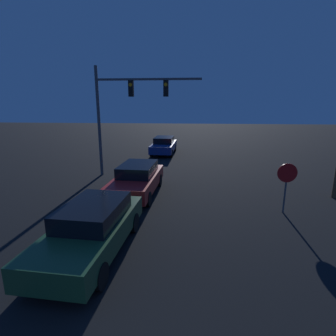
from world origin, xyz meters
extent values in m
cube|color=#1E4728|center=(-1.88, 6.34, 0.65)|extent=(2.15, 4.85, 0.64)
cube|color=black|center=(-1.87, 6.57, 1.22)|extent=(1.73, 2.53, 0.51)
cylinder|color=black|center=(-1.13, 4.82, 0.33)|extent=(0.25, 0.67, 0.66)
cylinder|color=black|center=(-2.83, 4.93, 0.33)|extent=(0.25, 0.67, 0.66)
cylinder|color=black|center=(-0.94, 7.75, 0.33)|extent=(0.25, 0.67, 0.66)
cylinder|color=black|center=(-2.64, 7.86, 0.33)|extent=(0.25, 0.67, 0.66)
cube|color=#B21E1E|center=(-1.60, 11.60, 0.65)|extent=(2.10, 4.83, 0.64)
cube|color=black|center=(-1.59, 11.84, 1.22)|extent=(1.70, 2.51, 0.51)
cylinder|color=black|center=(-0.82, 10.09, 0.33)|extent=(0.24, 0.67, 0.66)
cylinder|color=black|center=(-2.53, 10.18, 0.33)|extent=(0.24, 0.67, 0.66)
cylinder|color=black|center=(-0.67, 13.03, 0.33)|extent=(0.24, 0.67, 0.66)
cylinder|color=black|center=(-2.38, 13.11, 0.33)|extent=(0.24, 0.67, 0.66)
cube|color=navy|center=(-1.40, 22.47, 0.65)|extent=(2.04, 4.81, 0.64)
cube|color=black|center=(-1.39, 22.71, 1.22)|extent=(1.67, 2.49, 0.51)
cylinder|color=black|center=(-0.60, 20.97, 0.33)|extent=(0.23, 0.66, 0.66)
cylinder|color=black|center=(-2.31, 21.04, 0.33)|extent=(0.23, 0.66, 0.66)
cylinder|color=black|center=(-0.48, 23.91, 0.33)|extent=(0.23, 0.66, 0.66)
cylinder|color=black|center=(-2.19, 23.98, 0.33)|extent=(0.23, 0.66, 0.66)
cylinder|color=#4C4C51|center=(-4.55, 15.04, 3.24)|extent=(0.18, 0.18, 6.48)
cube|color=#4C4C51|center=(-1.51, 15.04, 5.71)|extent=(6.08, 0.12, 0.12)
cube|color=black|center=(-2.52, 15.04, 5.20)|extent=(0.28, 0.28, 0.90)
cylinder|color=orange|center=(-2.52, 14.89, 5.40)|extent=(0.20, 0.02, 0.20)
cube|color=black|center=(-0.49, 15.04, 5.20)|extent=(0.28, 0.28, 0.90)
cylinder|color=orange|center=(-0.49, 14.89, 5.40)|extent=(0.20, 0.02, 0.20)
cylinder|color=#4C4C51|center=(4.81, 9.89, 1.03)|extent=(0.07, 0.07, 2.07)
cylinder|color=red|center=(4.81, 9.87, 1.68)|extent=(0.77, 0.03, 0.77)
camera|label=1|loc=(0.96, -0.48, 4.33)|focal=28.00mm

